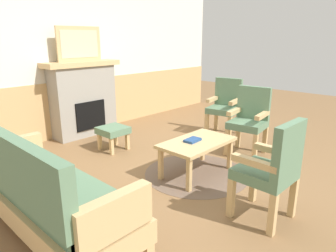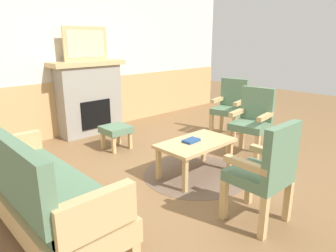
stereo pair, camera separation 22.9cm
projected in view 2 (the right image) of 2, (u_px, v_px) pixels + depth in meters
ground_plane at (187, 173)px, 3.91m from camera, size 14.00×14.00×0.00m
wall_back at (80, 58)px, 5.35m from camera, size 7.20×0.14×2.70m
fireplace at (90, 97)px, 5.36m from camera, size 1.30×0.44×1.28m
framed_picture at (86, 44)px, 5.11m from camera, size 0.80×0.04×0.56m
couch at (41, 190)px, 2.64m from camera, size 0.70×1.80×0.98m
coffee_table at (196, 146)px, 3.76m from camera, size 0.96×0.56×0.44m
round_rug at (195, 174)px, 3.87m from camera, size 1.31×1.31×0.01m
book_on_table at (191, 141)px, 3.73m from camera, size 0.22×0.15×0.03m
footstool at (116, 131)px, 4.69m from camera, size 0.40×0.40×0.36m
armchair_near_fireplace at (230, 105)px, 5.29m from camera, size 0.56×0.56×0.98m
armchair_by_window_left at (253, 119)px, 4.39m from camera, size 0.54×0.54×0.98m
armchair_front_left at (266, 169)px, 2.72m from camera, size 0.49×0.49×0.98m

